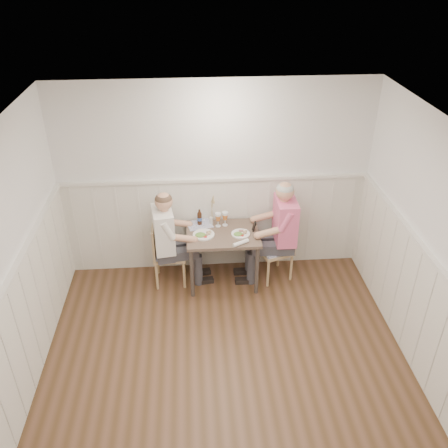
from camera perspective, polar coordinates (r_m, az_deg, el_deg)
name	(u,v)px	position (r m, az deg, el deg)	size (l,w,h in m)	color
ground_plane	(229,390)	(5.12, 0.64, -19.38)	(4.50, 4.50, 0.00)	#4B321C
room_shell	(230,270)	(4.07, 0.76, -5.55)	(4.04, 4.54, 2.60)	white
wainscot	(224,295)	(5.12, 0.02, -8.49)	(4.00, 4.49, 1.34)	silver
dining_table	(223,240)	(6.08, -0.14, -1.88)	(0.92, 0.70, 0.75)	#493E38
chair_right	(278,246)	(6.32, 6.51, -2.65)	(0.52, 0.52, 0.86)	tan
chair_left	(165,251)	(6.22, -7.07, -3.23)	(0.42, 0.42, 0.88)	tan
man_in_pink	(280,239)	(6.22, 6.81, -1.81)	(0.66, 0.46, 1.44)	#3F3F47
diner_cream	(168,247)	(6.11, -6.76, -2.77)	(0.68, 0.48, 1.37)	#3F3F47
plate_man	(240,233)	(5.99, 1.95, -1.12)	(0.24, 0.24, 0.06)	white
plate_diner	(203,234)	(5.96, -2.59, -1.25)	(0.27, 0.27, 0.07)	white
beer_glass_a	(225,217)	(6.12, 0.13, 0.90)	(0.08, 0.08, 0.19)	silver
beer_glass_b	(218,218)	(6.10, -0.72, 0.78)	(0.08, 0.08, 0.19)	silver
beer_bottle	(200,218)	(6.17, -2.96, 0.74)	(0.06, 0.06, 0.22)	black
rolled_napkin	(241,243)	(5.79, 2.04, -2.28)	(0.21, 0.15, 0.05)	white
grass_vase	(211,211)	(6.14, -1.58, 1.63)	(0.05, 0.05, 0.43)	silver
gingham_mat	(200,225)	(6.21, -2.95, -0.06)	(0.37, 0.32, 0.01)	#5762A2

